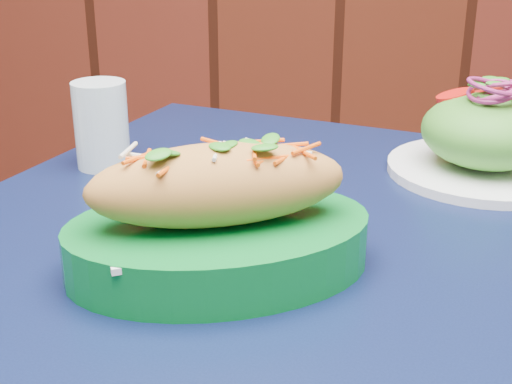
{
  "coord_description": "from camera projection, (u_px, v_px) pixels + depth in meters",
  "views": [
    {
      "loc": [
        0.35,
        0.72,
        1.07
      ],
      "look_at": [
        0.29,
        1.36,
        0.81
      ],
      "focal_mm": 50.0,
      "sensor_mm": 36.0,
      "label": 1
    }
  ],
  "objects": [
    {
      "name": "salad_plate",
      "position": [
        487.0,
        137.0,
        0.9
      ],
      "size": [
        0.24,
        0.24,
        0.13
      ],
      "rotation": [
        0.0,
        0.0,
        0.37
      ],
      "color": "white",
      "rests_on": "cafe_table"
    },
    {
      "name": "cafe_table",
      "position": [
        305.0,
        302.0,
        0.79
      ],
      "size": [
        1.01,
        1.01,
        0.75
      ],
      "rotation": [
        0.0,
        0.0,
        -0.32
      ],
      "color": "black",
      "rests_on": "ground"
    },
    {
      "name": "water_glass",
      "position": [
        101.0,
        125.0,
        0.92
      ],
      "size": [
        0.07,
        0.07,
        0.11
      ],
      "primitive_type": "cylinder",
      "color": "silver",
      "rests_on": "cafe_table"
    },
    {
      "name": "banh_mi_basket",
      "position": [
        218.0,
        220.0,
        0.66
      ],
      "size": [
        0.33,
        0.27,
        0.13
      ],
      "rotation": [
        0.0,
        0.0,
        0.33
      ],
      "color": "#076C25",
      "rests_on": "cafe_table"
    }
  ]
}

